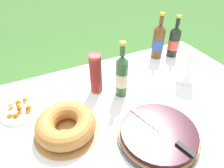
{
  "coord_description": "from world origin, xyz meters",
  "views": [
    {
      "loc": [
        -0.36,
        -0.66,
        1.57
      ],
      "look_at": [
        0.05,
        0.19,
        0.83
      ],
      "focal_mm": 32.0,
      "sensor_mm": 36.0,
      "label": 1
    }
  ],
  "objects_px": {
    "cider_bottle_amber": "(158,41)",
    "bundt_cake": "(66,125)",
    "cider_bottle_green": "(122,76)",
    "serving_knife": "(164,133)",
    "snack_plate_near": "(21,110)",
    "juice_bottle_red": "(174,41)",
    "berry_tart": "(158,134)",
    "cup_stack": "(96,74)",
    "paper_towel_roll": "(187,68)"
  },
  "relations": [
    {
      "from": "snack_plate_near",
      "to": "paper_towel_roll",
      "type": "relative_size",
      "value": 1.1
    },
    {
      "from": "serving_knife",
      "to": "snack_plate_near",
      "type": "relative_size",
      "value": 1.59
    },
    {
      "from": "serving_knife",
      "to": "cider_bottle_amber",
      "type": "relative_size",
      "value": 1.07
    },
    {
      "from": "berry_tart",
      "to": "cup_stack",
      "type": "height_order",
      "value": "cup_stack"
    },
    {
      "from": "paper_towel_roll",
      "to": "juice_bottle_red",
      "type": "bearing_deg",
      "value": 65.0
    },
    {
      "from": "cider_bottle_green",
      "to": "paper_towel_roll",
      "type": "xyz_separation_m",
      "value": [
        0.43,
        -0.06,
        -0.03
      ]
    },
    {
      "from": "serving_knife",
      "to": "bundt_cake",
      "type": "height_order",
      "value": "bundt_cake"
    },
    {
      "from": "cup_stack",
      "to": "cider_bottle_amber",
      "type": "relative_size",
      "value": 0.74
    },
    {
      "from": "berry_tart",
      "to": "cider_bottle_green",
      "type": "height_order",
      "value": "cider_bottle_green"
    },
    {
      "from": "cup_stack",
      "to": "snack_plate_near",
      "type": "height_order",
      "value": "cup_stack"
    },
    {
      "from": "berry_tart",
      "to": "serving_knife",
      "type": "xyz_separation_m",
      "value": [
        0.01,
        -0.03,
        0.04
      ]
    },
    {
      "from": "berry_tart",
      "to": "juice_bottle_red",
      "type": "xyz_separation_m",
      "value": [
        0.57,
        0.61,
        0.09
      ]
    },
    {
      "from": "berry_tart",
      "to": "juice_bottle_red",
      "type": "bearing_deg",
      "value": 46.84
    },
    {
      "from": "bundt_cake",
      "to": "juice_bottle_red",
      "type": "xyz_separation_m",
      "value": [
        0.95,
        0.38,
        0.07
      ]
    },
    {
      "from": "bundt_cake",
      "to": "paper_towel_roll",
      "type": "height_order",
      "value": "paper_towel_roll"
    },
    {
      "from": "bundt_cake",
      "to": "serving_knife",
      "type": "bearing_deg",
      "value": -33.01
    },
    {
      "from": "bundt_cake",
      "to": "cider_bottle_green",
      "type": "relative_size",
      "value": 0.93
    },
    {
      "from": "cider_bottle_amber",
      "to": "bundt_cake",
      "type": "bearing_deg",
      "value": -153.34
    },
    {
      "from": "snack_plate_near",
      "to": "cider_bottle_amber",
      "type": "bearing_deg",
      "value": 9.45
    },
    {
      "from": "juice_bottle_red",
      "to": "serving_knife",
      "type": "bearing_deg",
      "value": -131.5
    },
    {
      "from": "serving_knife",
      "to": "juice_bottle_red",
      "type": "height_order",
      "value": "juice_bottle_red"
    },
    {
      "from": "bundt_cake",
      "to": "paper_towel_roll",
      "type": "xyz_separation_m",
      "value": [
        0.81,
        0.08,
        0.05
      ]
    },
    {
      "from": "juice_bottle_red",
      "to": "paper_towel_roll",
      "type": "height_order",
      "value": "juice_bottle_red"
    },
    {
      "from": "bundt_cake",
      "to": "cider_bottle_amber",
      "type": "relative_size",
      "value": 0.93
    },
    {
      "from": "serving_knife",
      "to": "cup_stack",
      "type": "bearing_deg",
      "value": 1.25
    },
    {
      "from": "bundt_cake",
      "to": "cider_bottle_green",
      "type": "distance_m",
      "value": 0.41
    },
    {
      "from": "cider_bottle_green",
      "to": "serving_knife",
      "type": "bearing_deg",
      "value": -87.92
    },
    {
      "from": "bundt_cake",
      "to": "snack_plate_near",
      "type": "distance_m",
      "value": 0.31
    },
    {
      "from": "berry_tart",
      "to": "snack_plate_near",
      "type": "bearing_deg",
      "value": 140.47
    },
    {
      "from": "serving_knife",
      "to": "cider_bottle_amber",
      "type": "xyz_separation_m",
      "value": [
        0.44,
        0.67,
        0.07
      ]
    },
    {
      "from": "berry_tart",
      "to": "snack_plate_near",
      "type": "relative_size",
      "value": 1.68
    },
    {
      "from": "serving_knife",
      "to": "snack_plate_near",
      "type": "xyz_separation_m",
      "value": [
        -0.58,
        0.5,
        -0.05
      ]
    },
    {
      "from": "berry_tart",
      "to": "bundt_cake",
      "type": "xyz_separation_m",
      "value": [
        -0.38,
        0.22,
        0.02
      ]
    },
    {
      "from": "berry_tart",
      "to": "cider_bottle_green",
      "type": "distance_m",
      "value": 0.38
    },
    {
      "from": "cider_bottle_amber",
      "to": "snack_plate_near",
      "type": "height_order",
      "value": "cider_bottle_amber"
    },
    {
      "from": "cup_stack",
      "to": "juice_bottle_red",
      "type": "height_order",
      "value": "juice_bottle_red"
    },
    {
      "from": "cup_stack",
      "to": "paper_towel_roll",
      "type": "height_order",
      "value": "cup_stack"
    },
    {
      "from": "cider_bottle_green",
      "to": "paper_towel_roll",
      "type": "bearing_deg",
      "value": -8.48
    },
    {
      "from": "serving_knife",
      "to": "bundt_cake",
      "type": "distance_m",
      "value": 0.47
    },
    {
      "from": "juice_bottle_red",
      "to": "berry_tart",
      "type": "bearing_deg",
      "value": -133.16
    },
    {
      "from": "cider_bottle_green",
      "to": "snack_plate_near",
      "type": "relative_size",
      "value": 1.49
    },
    {
      "from": "bundt_cake",
      "to": "paper_towel_roll",
      "type": "relative_size",
      "value": 1.52
    },
    {
      "from": "cider_bottle_amber",
      "to": "paper_towel_roll",
      "type": "xyz_separation_m",
      "value": [
        -0.02,
        -0.34,
        -0.03
      ]
    },
    {
      "from": "snack_plate_near",
      "to": "cup_stack",
      "type": "bearing_deg",
      "value": -1.95
    },
    {
      "from": "berry_tart",
      "to": "cider_bottle_green",
      "type": "xyz_separation_m",
      "value": [
        -0.01,
        0.37,
        0.11
      ]
    },
    {
      "from": "cider_bottle_green",
      "to": "cider_bottle_amber",
      "type": "relative_size",
      "value": 1.0
    },
    {
      "from": "serving_knife",
      "to": "juice_bottle_red",
      "type": "xyz_separation_m",
      "value": [
        0.56,
        0.64,
        0.06
      ]
    },
    {
      "from": "cup_stack",
      "to": "snack_plate_near",
      "type": "distance_m",
      "value": 0.46
    },
    {
      "from": "bundt_cake",
      "to": "cup_stack",
      "type": "xyz_separation_m",
      "value": [
        0.25,
        0.23,
        0.08
      ]
    },
    {
      "from": "juice_bottle_red",
      "to": "bundt_cake",
      "type": "bearing_deg",
      "value": -158.05
    }
  ]
}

